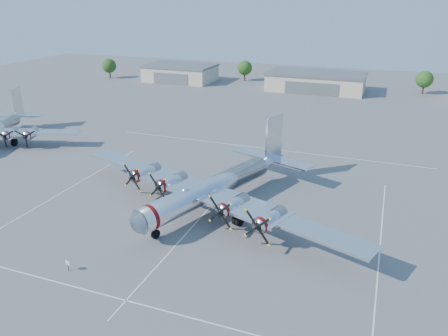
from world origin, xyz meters
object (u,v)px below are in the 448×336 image
(tree_far_west, at_px, (109,66))
(info_placard, at_px, (68,264))
(hangar_west, at_px, (180,73))
(tree_west, at_px, (245,68))
(hangar_center, at_px, (316,82))
(tree_east, at_px, (425,79))
(main_bomber_b29, at_px, (216,207))

(tree_far_west, distance_m, info_placard, 115.93)
(hangar_west, distance_m, tree_west, 21.61)
(hangar_center, bearing_deg, tree_east, 11.38)
(tree_far_west, xyz_separation_m, info_placard, (61.82, -98.02, -3.38))
(hangar_center, height_order, tree_west, tree_west)
(tree_east, height_order, main_bomber_b29, tree_east)
(tree_west, distance_m, info_placard, 111.35)
(hangar_center, relative_size, tree_east, 4.31)
(tree_west, bearing_deg, hangar_center, -17.82)
(hangar_center, height_order, tree_east, tree_east)
(hangar_west, height_order, hangar_center, same)
(hangar_west, relative_size, tree_west, 3.40)
(info_placard, bearing_deg, tree_far_west, 137.33)
(tree_far_west, distance_m, tree_west, 46.57)
(hangar_center, relative_size, tree_west, 4.31)
(hangar_west, xyz_separation_m, main_bomber_b29, (45.73, -82.83, -2.71))
(hangar_center, bearing_deg, tree_far_west, -176.76)
(tree_east, xyz_separation_m, main_bomber_b29, (-29.27, -88.86, -4.22))
(tree_west, relative_size, main_bomber_b29, 0.14)
(hangar_center, xyz_separation_m, tree_west, (-25.00, 8.04, 1.51))
(tree_west, xyz_separation_m, tree_east, (55.00, -2.00, 0.00))
(main_bomber_b29, bearing_deg, tree_east, 91.48)
(hangar_west, height_order, tree_west, tree_west)
(hangar_west, height_order, tree_far_west, tree_far_west)
(main_bomber_b29, bearing_deg, tree_west, 125.52)
(hangar_west, xyz_separation_m, info_placard, (36.82, -101.98, -1.87))
(hangar_west, xyz_separation_m, tree_east, (75.00, 6.04, 1.51))
(tree_east, xyz_separation_m, info_placard, (-38.18, -108.02, -3.38))
(tree_far_west, height_order, tree_east, same)
(tree_east, relative_size, main_bomber_b29, 0.14)
(tree_far_west, xyz_separation_m, main_bomber_b29, (70.73, -78.86, -4.22))
(tree_east, bearing_deg, main_bomber_b29, -108.23)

